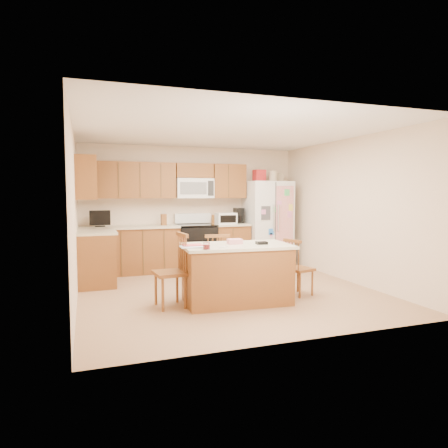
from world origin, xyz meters
name	(u,v)px	position (x,y,z in m)	size (l,w,h in m)	color
ground	(228,291)	(0.00, 0.00, 0.00)	(4.50, 4.50, 0.00)	#9B6D50
room_shell	(228,200)	(0.00, 0.00, 1.44)	(4.60, 4.60, 2.52)	beige
cabinetry	(148,227)	(-0.98, 1.79, 0.91)	(3.36, 1.56, 2.15)	brown
stove	(196,246)	(0.00, 1.94, 0.47)	(0.76, 0.65, 1.13)	black
refrigerator	(268,223)	(1.57, 1.87, 0.92)	(0.90, 0.79, 2.04)	white
island	(236,273)	(-0.10, -0.64, 0.42)	(1.62, 0.99, 0.92)	brown
windsor_chair_left	(172,272)	(-1.01, -0.55, 0.48)	(0.45, 0.47, 1.01)	brown
windsor_chair_back	(216,265)	(-0.20, 0.01, 0.44)	(0.45, 0.44, 0.93)	brown
windsor_chair_right	(298,269)	(0.93, -0.57, 0.41)	(0.44, 0.46, 0.86)	brown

